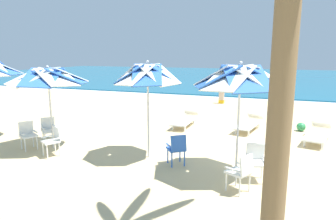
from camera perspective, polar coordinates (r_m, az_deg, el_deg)
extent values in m
plane|color=#D3B784|center=(10.52, 13.25, -5.72)|extent=(80.00, 80.00, 0.00)
cube|color=#19607F|center=(38.14, 18.71, 5.99)|extent=(80.00, 36.00, 0.10)
cube|color=white|center=(19.97, 16.84, 1.96)|extent=(80.00, 0.70, 0.01)
cylinder|color=silver|center=(7.34, 13.29, -3.91)|extent=(0.05, 0.05, 2.24)
cube|color=blue|center=(7.29, 17.88, 6.14)|extent=(1.22, 1.18, 0.56)
cube|color=white|center=(7.60, 15.77, 6.43)|extent=(1.17, 1.25, 0.56)
cube|color=blue|center=(7.65, 12.65, 6.60)|extent=(1.18, 1.22, 0.56)
cube|color=white|center=(7.40, 10.07, 6.56)|extent=(1.25, 1.17, 0.56)
cube|color=blue|center=(7.00, 9.45, 6.33)|extent=(1.22, 1.18, 0.56)
cube|color=white|center=(6.66, 11.45, 6.04)|extent=(1.17, 1.25, 0.56)
cube|color=blue|center=(6.61, 15.02, 5.84)|extent=(1.18, 1.22, 0.56)
cube|color=white|center=(6.88, 17.70, 5.89)|extent=(1.25, 1.17, 0.56)
sphere|color=silver|center=(7.11, 13.87, 8.82)|extent=(0.08, 0.08, 0.08)
cube|color=white|center=(6.68, 13.39, -11.57)|extent=(0.60, 0.60, 0.05)
cube|color=white|center=(6.50, 14.93, -10.17)|extent=(0.28, 0.41, 0.40)
cube|color=white|center=(6.49, 12.38, -11.17)|extent=(0.37, 0.22, 0.03)
cube|color=white|center=(6.79, 14.42, -10.23)|extent=(0.37, 0.22, 0.03)
cylinder|color=white|center=(6.74, 11.15, -13.43)|extent=(0.04, 0.04, 0.41)
cylinder|color=white|center=(7.00, 12.96, -12.55)|extent=(0.04, 0.04, 0.41)
cylinder|color=white|center=(6.55, 13.66, -14.28)|extent=(0.04, 0.04, 0.41)
cylinder|color=white|center=(6.82, 15.42, -13.32)|extent=(0.04, 0.04, 0.41)
cube|color=white|center=(7.29, 16.70, -9.80)|extent=(0.55, 0.55, 0.05)
cube|color=white|center=(7.40, 16.45, -7.62)|extent=(0.43, 0.21, 0.40)
cube|color=white|center=(7.30, 18.30, -8.94)|extent=(0.15, 0.39, 0.03)
cube|color=white|center=(7.21, 15.18, -9.02)|extent=(0.15, 0.39, 0.03)
cylinder|color=white|center=(7.26, 18.30, -11.96)|extent=(0.04, 0.04, 0.41)
cylinder|color=white|center=(7.18, 15.52, -12.06)|extent=(0.04, 0.04, 0.41)
cylinder|color=white|center=(7.57, 17.62, -10.94)|extent=(0.04, 0.04, 0.41)
cylinder|color=white|center=(7.50, 14.96, -11.02)|extent=(0.04, 0.04, 0.41)
cylinder|color=silver|center=(8.38, -3.83, -1.89)|extent=(0.05, 0.05, 2.21)
cube|color=blue|center=(8.19, -0.59, 7.00)|extent=(1.04, 1.03, 0.55)
cube|color=white|center=(8.52, -1.59, 7.15)|extent=(1.02, 1.08, 0.55)
cube|color=blue|center=(8.66, -3.84, 7.19)|extent=(1.03, 1.04, 0.55)
cube|color=white|center=(8.54, -6.14, 7.10)|extent=(1.08, 1.02, 0.55)
cube|color=blue|center=(8.22, -7.28, 6.92)|extent=(1.04, 1.03, 0.55)
cube|color=white|center=(7.87, -6.48, 6.77)|extent=(1.02, 1.08, 0.55)
cube|color=blue|center=(7.72, -4.05, 6.73)|extent=(1.03, 1.04, 0.55)
cube|color=white|center=(7.85, -1.55, 6.82)|extent=(1.08, 1.02, 0.55)
sphere|color=silver|center=(8.17, -3.97, 9.28)|extent=(0.08, 0.08, 0.08)
cube|color=blue|center=(7.98, 1.56, -7.50)|extent=(0.62, 0.62, 0.05)
cube|color=blue|center=(7.73, 2.05, -6.36)|extent=(0.39, 0.33, 0.40)
cube|color=blue|center=(7.89, 0.18, -6.88)|extent=(0.28, 0.34, 0.03)
cube|color=blue|center=(8.01, 2.92, -6.61)|extent=(0.28, 0.34, 0.03)
cylinder|color=blue|center=(8.16, -0.04, -8.79)|extent=(0.04, 0.04, 0.41)
cylinder|color=blue|center=(8.27, 2.31, -8.54)|extent=(0.04, 0.04, 0.41)
cylinder|color=blue|center=(7.85, 0.74, -9.62)|extent=(0.04, 0.04, 0.41)
cylinder|color=blue|center=(7.96, 3.18, -9.34)|extent=(0.04, 0.04, 0.41)
cylinder|color=silver|center=(9.84, -21.61, -0.94)|extent=(0.05, 0.05, 2.13)
cube|color=blue|center=(9.51, -18.86, 6.21)|extent=(1.35, 1.25, 0.52)
cube|color=white|center=(9.94, -19.13, 6.37)|extent=(1.26, 1.31, 0.52)
cube|color=blue|center=(10.22, -21.03, 6.36)|extent=(1.25, 1.35, 0.52)
cube|color=white|center=(10.20, -23.49, 6.18)|extent=(1.31, 1.26, 0.52)
cube|color=blue|center=(9.89, -25.23, 5.92)|extent=(1.35, 1.25, 0.52)
cube|color=white|center=(9.46, -25.25, 5.73)|extent=(1.26, 1.31, 0.52)
cube|color=blue|center=(9.15, -23.32, 5.74)|extent=(1.25, 1.35, 0.52)
cube|color=white|center=(9.17, -20.58, 5.95)|extent=(1.31, 1.26, 0.52)
sphere|color=silver|center=(9.67, -22.23, 7.73)|extent=(0.08, 0.08, 0.08)
cube|color=white|center=(10.51, -21.89, -3.76)|extent=(0.62, 0.62, 0.05)
cube|color=white|center=(10.65, -22.17, -2.35)|extent=(0.33, 0.39, 0.40)
cube|color=white|center=(10.52, -20.86, -3.06)|extent=(0.34, 0.27, 0.03)
cube|color=white|center=(10.45, -23.01, -3.30)|extent=(0.34, 0.27, 0.03)
cylinder|color=white|center=(10.43, -20.67, -5.11)|extent=(0.04, 0.04, 0.41)
cylinder|color=white|center=(10.37, -22.58, -5.33)|extent=(0.04, 0.04, 0.41)
cylinder|color=white|center=(10.76, -21.05, -4.64)|extent=(0.04, 0.04, 0.41)
cylinder|color=white|center=(10.71, -22.90, -4.86)|extent=(0.04, 0.04, 0.41)
cube|color=white|center=(9.27, -21.68, -5.66)|extent=(0.60, 0.60, 0.05)
cube|color=white|center=(9.27, -20.61, -4.13)|extent=(0.41, 0.29, 0.40)
cube|color=white|center=(9.05, -21.31, -5.29)|extent=(0.23, 0.37, 0.03)
cube|color=white|center=(9.42, -22.13, -4.73)|extent=(0.23, 0.37, 0.03)
cylinder|color=white|center=(9.12, -22.25, -7.49)|extent=(0.04, 0.04, 0.41)
cylinder|color=white|center=(9.44, -22.94, -6.93)|extent=(0.04, 0.04, 0.41)
cylinder|color=white|center=(9.23, -20.17, -7.13)|extent=(0.04, 0.04, 0.41)
cylinder|color=white|center=(9.54, -20.93, -6.59)|extent=(0.04, 0.04, 0.41)
cube|color=white|center=(10.15, -25.27, -4.53)|extent=(0.59, 0.59, 0.05)
cube|color=white|center=(10.28, -25.71, -3.08)|extent=(0.27, 0.42, 0.40)
cube|color=white|center=(10.18, -24.25, -3.76)|extent=(0.37, 0.22, 0.03)
cube|color=white|center=(10.07, -26.40, -4.09)|extent=(0.37, 0.22, 0.03)
cylinder|color=white|center=(10.10, -23.90, -5.86)|extent=(0.04, 0.04, 0.41)
cylinder|color=white|center=(10.00, -25.81, -6.18)|extent=(0.04, 0.04, 0.41)
cylinder|color=white|center=(10.42, -24.54, -5.41)|extent=(0.04, 0.04, 0.41)
cylinder|color=white|center=(10.33, -26.39, -5.71)|extent=(0.04, 0.04, 0.41)
cube|color=blue|center=(11.44, -29.65, 7.22)|extent=(1.40, 1.31, 0.57)
cube|color=white|center=(11.90, -29.47, 7.32)|extent=(1.32, 1.38, 0.57)
cube|color=white|center=(11.09, 26.71, -4.42)|extent=(1.02, 1.80, 0.06)
cube|color=white|center=(12.07, 27.46, -2.40)|extent=(0.70, 0.61, 0.36)
cube|color=white|center=(10.48, 27.56, -6.13)|extent=(0.06, 0.06, 0.22)
cube|color=white|center=(10.54, 24.80, -5.80)|extent=(0.06, 0.06, 0.22)
cube|color=white|center=(11.71, 28.32, -4.50)|extent=(0.06, 0.06, 0.22)
cube|color=white|center=(11.76, 25.84, -4.21)|extent=(0.06, 0.06, 0.22)
cube|color=white|center=(11.78, 15.00, -2.76)|extent=(0.96, 1.79, 0.06)
cube|color=white|center=(12.73, 16.44, -0.96)|extent=(0.69, 0.59, 0.36)
cube|color=white|center=(11.15, 15.26, -4.29)|extent=(0.06, 0.06, 0.22)
cube|color=white|center=(11.29, 12.78, -3.97)|extent=(0.06, 0.06, 0.22)
cube|color=white|center=(12.34, 16.98, -2.91)|extent=(0.06, 0.06, 0.22)
cube|color=white|center=(12.47, 14.71, -2.65)|extent=(0.06, 0.06, 0.22)
cube|color=white|center=(12.01, 3.04, -2.13)|extent=(0.65, 1.70, 0.06)
cube|color=white|center=(12.96, 4.47, -0.33)|extent=(0.61, 0.48, 0.36)
cube|color=white|center=(11.38, 3.28, -3.59)|extent=(0.06, 0.06, 0.22)
cube|color=white|center=(11.54, 0.85, -3.37)|extent=(0.06, 0.06, 0.22)
cube|color=white|center=(12.57, 5.03, -2.22)|extent=(0.06, 0.06, 0.22)
cube|color=white|center=(12.71, 2.81, -2.04)|extent=(0.06, 0.06, 0.22)
cylinder|color=brown|center=(4.46, 21.31, 7.45)|extent=(0.35, 0.40, 5.50)
sphere|color=#2D8C4C|center=(12.49, 24.26, -2.98)|extent=(0.33, 0.33, 0.33)
cube|color=yellow|center=(17.94, 10.24, 1.59)|extent=(0.30, 0.24, 0.20)
cube|color=beige|center=(17.87, 10.26, 2.72)|extent=(0.30, 0.25, 0.54)
sphere|color=beige|center=(17.81, 10.30, 3.86)|extent=(0.20, 0.20, 0.20)
cube|color=beige|center=(18.34, 10.46, 1.68)|extent=(0.26, 0.76, 0.14)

